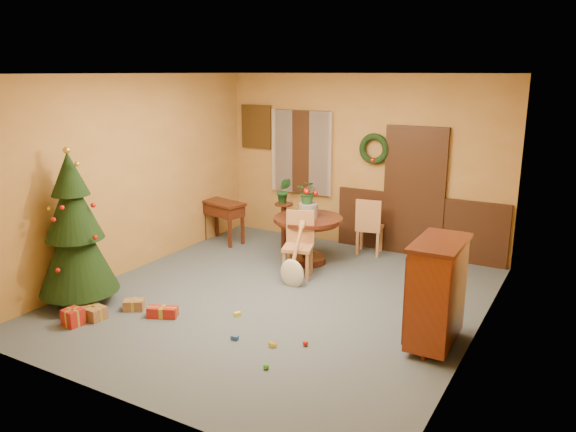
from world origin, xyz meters
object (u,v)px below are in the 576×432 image
Objects in this scene: writing_desk at (223,212)px; sideboard at (437,290)px; dining_table at (308,231)px; christmas_tree at (75,232)px; chair_near at (299,242)px.

sideboard reaches higher than writing_desk.
dining_table is 1.83m from writing_desk.
christmas_tree is 3.16m from writing_desk.
writing_desk is at bearing 154.99° from sideboard.
chair_near is 1.07× the size of writing_desk.
christmas_tree is (-1.81, -2.88, 0.45)m from dining_table.
chair_near is 2.64m from sideboard.
dining_table is 1.20× the size of writing_desk.
dining_table is 0.58m from chair_near.
writing_desk is 0.74× the size of sideboard.
writing_desk is at bearing 157.58° from chair_near.
christmas_tree reaches higher than dining_table.
sideboard is (4.30, 1.12, -0.33)m from christmas_tree.
christmas_tree is 4.46m from sideboard.
chair_near is (0.14, -0.56, -0.00)m from dining_table.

